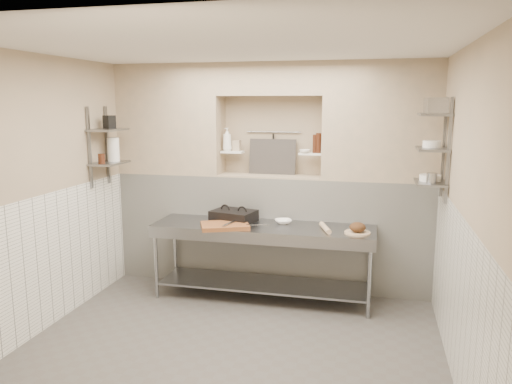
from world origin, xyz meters
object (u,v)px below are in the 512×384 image
(rolling_pin, at_px, (325,228))
(bread_loaf, at_px, (358,227))
(prep_table, at_px, (263,247))
(mixing_bowl, at_px, (283,222))
(panini_press, at_px, (234,216))
(bowl_alcove, at_px, (305,151))
(bottle_soap, at_px, (227,139))
(cutting_board, at_px, (225,226))
(jug_left, at_px, (113,149))

(rolling_pin, height_order, bread_loaf, bread_loaf)
(prep_table, distance_m, mixing_bowl, 0.39)
(panini_press, xyz_separation_m, bowl_alcove, (0.79, 0.40, 0.76))
(bottle_soap, relative_size, bowl_alcove, 2.25)
(prep_table, distance_m, bowl_alcove, 1.28)
(cutting_board, relative_size, bread_loaf, 3.01)
(prep_table, xyz_separation_m, rolling_pin, (0.73, -0.04, 0.29))
(rolling_pin, relative_size, bottle_soap, 1.30)
(bowl_alcove, relative_size, jug_left, 0.46)
(prep_table, height_order, rolling_pin, rolling_pin)
(panini_press, bearing_deg, bread_loaf, 5.69)
(prep_table, relative_size, bowl_alcove, 19.94)
(mixing_bowl, bearing_deg, rolling_pin, -21.74)
(prep_table, height_order, panini_press, panini_press)
(bread_loaf, height_order, jug_left, jug_left)
(bowl_alcove, height_order, jug_left, jug_left)
(rolling_pin, distance_m, bread_loaf, 0.36)
(prep_table, height_order, bottle_soap, bottle_soap)
(panini_press, distance_m, bowl_alcove, 1.17)
(panini_press, relative_size, mixing_bowl, 2.88)
(panini_press, bearing_deg, bowl_alcove, 40.68)
(bread_loaf, relative_size, jug_left, 0.63)
(cutting_board, height_order, bread_loaf, bread_loaf)
(prep_table, bearing_deg, bottle_soap, 137.18)
(prep_table, xyz_separation_m, cutting_board, (-0.40, -0.20, 0.28))
(panini_press, height_order, bread_loaf, panini_press)
(panini_press, xyz_separation_m, cutting_board, (-0.01, -0.32, -0.04))
(mixing_bowl, distance_m, bottle_soap, 1.29)
(rolling_pin, distance_m, jug_left, 2.73)
(mixing_bowl, relative_size, rolling_pin, 0.52)
(bread_loaf, relative_size, bowl_alcove, 1.37)
(prep_table, height_order, bowl_alcove, bowl_alcove)
(jug_left, bearing_deg, panini_press, 5.94)
(mixing_bowl, relative_size, bowl_alcove, 1.53)
(cutting_board, bearing_deg, prep_table, 25.96)
(prep_table, relative_size, jug_left, 9.08)
(prep_table, bearing_deg, bowl_alcove, 52.16)
(rolling_pin, xyz_separation_m, bottle_soap, (-1.32, 0.59, 0.93))
(rolling_pin, xyz_separation_m, bread_loaf, (0.36, -0.05, 0.04))
(prep_table, relative_size, bread_loaf, 14.52)
(cutting_board, bearing_deg, bread_loaf, 3.92)
(bowl_alcove, bearing_deg, prep_table, -127.84)
(jug_left, bearing_deg, rolling_pin, -0.32)
(panini_press, relative_size, bread_loaf, 3.20)
(bottle_soap, bearing_deg, cutting_board, -75.97)
(mixing_bowl, height_order, bread_loaf, bread_loaf)
(bread_loaf, bearing_deg, panini_press, 171.60)
(panini_press, bearing_deg, bottle_soap, 129.50)
(cutting_board, height_order, bowl_alcove, bowl_alcove)
(bread_loaf, xyz_separation_m, bottle_soap, (-1.68, 0.64, 0.89))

